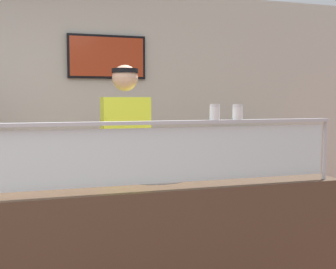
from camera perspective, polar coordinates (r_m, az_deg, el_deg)
shop_rear_unit at (r=4.81m, az=-7.88°, el=3.25°), size 6.68×0.13×2.70m
serving_counter at (r=2.96m, az=-0.95°, el=-15.11°), size 2.28×0.77×0.95m
sneeze_guard at (r=2.49m, az=1.13°, el=-1.45°), size 2.10×0.06×0.41m
pizza_tray at (r=2.86m, az=-1.88°, el=-5.60°), size 0.46×0.46×0.04m
pizza_server at (r=2.84m, az=-1.41°, el=-5.21°), size 0.09×0.28×0.01m
parmesan_shaker at (r=2.56m, az=6.35°, el=2.90°), size 0.06×0.06×0.10m
pepper_flake_shaker at (r=2.62m, az=9.40°, el=2.89°), size 0.06×0.06×0.09m
worker_figure at (r=3.47m, az=-5.67°, el=-3.14°), size 0.41×0.50×1.76m
prep_shelf at (r=5.05m, az=13.06°, el=-7.66°), size 0.70×0.55×0.81m
pizza_box_stack at (r=4.96m, az=13.18°, el=-1.79°), size 0.45×0.44×0.22m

